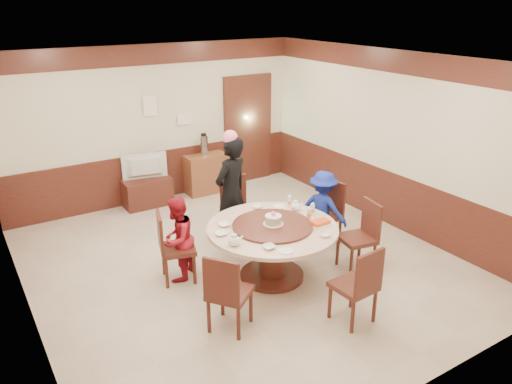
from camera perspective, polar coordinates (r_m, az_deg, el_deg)
room at (r=6.72m, az=-1.64°, el=0.00°), size 6.00×6.04×2.84m
banquet_table at (r=6.58m, az=1.87°, el=-5.67°), size 1.71×1.71×0.78m
chair_0 at (r=7.65m, az=7.82°, el=-3.76°), size 0.53×0.52×0.97m
chair_1 at (r=7.78m, az=-2.28°, el=-3.10°), size 0.55×0.55×0.97m
chair_2 at (r=6.72m, az=-9.06°, el=-7.56°), size 0.55×0.55×0.97m
chair_3 at (r=5.74m, az=-3.09°, el=-12.77°), size 0.62×0.62×0.97m
chair_4 at (r=5.96m, az=11.15°, el=-11.78°), size 0.47×0.48×0.97m
chair_5 at (r=7.04m, az=11.52°, el=-6.30°), size 0.52×0.51×0.97m
person_standing at (r=7.33m, az=-2.84°, el=-0.06°), size 0.72×0.59×1.70m
person_red at (r=6.62m, az=-8.98°, el=-5.34°), size 0.71×0.69×1.15m
person_blue at (r=7.49m, az=7.63°, el=-1.93°), size 0.72×0.87×1.18m
birthday_cake at (r=6.45m, az=1.99°, el=-3.20°), size 0.27×0.27×0.19m
teapot_left at (r=5.99m, az=-2.53°, el=-5.60°), size 0.17×0.15×0.13m
teapot_right at (r=6.97m, az=4.56°, el=-1.65°), size 0.17×0.15×0.13m
bowl_0 at (r=6.50m, az=-3.61°, el=-3.75°), size 0.15×0.15×0.04m
bowl_1 at (r=6.27m, az=7.88°, el=-4.87°), size 0.15×0.15×0.05m
bowl_2 at (r=5.93m, az=1.49°, el=-6.30°), size 0.15×0.15×0.04m
bowl_3 at (r=6.68m, az=7.17°, el=-3.17°), size 0.12×0.12×0.04m
bowl_4 at (r=6.27m, az=-4.02°, el=-4.78°), size 0.15×0.15×0.04m
bowl_5 at (r=7.02m, az=0.15°, el=-1.71°), size 0.15×0.15×0.05m
saucer_near at (r=5.88m, az=3.43°, el=-6.75°), size 0.18×0.18×0.01m
saucer_far at (r=7.09m, az=2.64°, el=-1.64°), size 0.18×0.18×0.01m
shrimp_platter at (r=6.57m, az=7.32°, el=-3.55°), size 0.30×0.20×0.06m
bottle_0 at (r=6.68m, az=6.09°, el=-2.54°), size 0.06×0.06×0.16m
bottle_1 at (r=6.83m, az=6.46°, el=-2.03°), size 0.06×0.06×0.16m
bottle_2 at (r=7.07m, az=3.85°, el=-1.10°), size 0.06×0.06×0.16m
tv_stand at (r=9.20m, az=-12.31°, el=-0.03°), size 0.85×0.45×0.50m
television at (r=9.04m, az=-12.55°, el=2.80°), size 0.80×0.25×0.46m
side_cabinet at (r=9.62m, az=-5.71°, el=2.11°), size 0.80×0.40×0.75m
thermos at (r=9.44m, az=-5.96°, el=5.33°), size 0.15×0.15×0.38m
notice_left at (r=9.06m, az=-11.99°, el=9.57°), size 0.25×0.00×0.35m
notice_right at (r=9.36m, az=-8.10°, el=8.31°), size 0.30×0.00×0.22m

